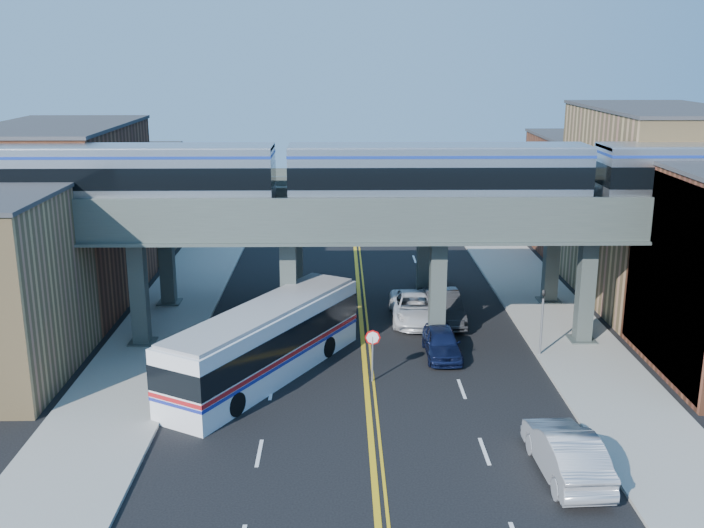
{
  "coord_description": "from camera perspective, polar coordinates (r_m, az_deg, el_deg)",
  "views": [
    {
      "loc": [
        -1.26,
        -32.17,
        15.46
      ],
      "look_at": [
        -0.61,
        8.07,
        4.52
      ],
      "focal_mm": 40.0,
      "sensor_mm": 36.0,
      "label": 1
    }
  ],
  "objects": [
    {
      "name": "car_lane_d",
      "position": [
        52.35,
        5.84,
        -1.2
      ],
      "size": [
        2.71,
        5.34,
        1.48
      ],
      "primitive_type": "imported",
      "rotation": [
        0.0,
        0.0,
        -0.13
      ],
      "color": "#ABACB0",
      "rests_on": "ground"
    },
    {
      "name": "car_lane_b",
      "position": [
        46.54,
        6.64,
        -3.12
      ],
      "size": [
        2.16,
        5.58,
        1.81
      ],
      "primitive_type": "imported",
      "rotation": [
        0.0,
        0.0,
        0.04
      ],
      "color": "#2A2A2C",
      "rests_on": "ground"
    },
    {
      "name": "building_west_b",
      "position": [
        52.12,
        -20.26,
        3.24
      ],
      "size": [
        8.0,
        14.0,
        11.0
      ],
      "primitive_type": "cube",
      "color": "brown",
      "rests_on": "ground"
    },
    {
      "name": "building_west_c",
      "position": [
        64.58,
        -16.45,
        4.36
      ],
      "size": [
        8.0,
        10.0,
        8.0
      ],
      "primitive_type": "cube",
      "color": "#A48454",
      "rests_on": "ground"
    },
    {
      "name": "building_east_b",
      "position": [
        52.92,
        21.06,
        3.89
      ],
      "size": [
        8.0,
        14.0,
        12.0
      ],
      "primitive_type": "cube",
      "color": "#A48454",
      "rests_on": "ground"
    },
    {
      "name": "building_east_c",
      "position": [
        65.21,
        16.78,
        4.89
      ],
      "size": [
        8.0,
        10.0,
        9.0
      ],
      "primitive_type": "cube",
      "color": "brown",
      "rests_on": "ground"
    },
    {
      "name": "transit_bus",
      "position": [
        38.54,
        -6.32,
        -5.74
      ],
      "size": [
        9.1,
        12.88,
        3.4
      ],
      "rotation": [
        0.0,
        0.0,
        1.05
      ],
      "color": "white",
      "rests_on": "ground"
    },
    {
      "name": "elevated_viaduct_far",
      "position": [
        48.04,
        0.59,
        4.42
      ],
      "size": [
        52.0,
        3.6,
        7.4
      ],
      "color": "#3D4744",
      "rests_on": "ground"
    },
    {
      "name": "elevated_viaduct_near",
      "position": [
        41.18,
        0.84,
        2.6
      ],
      "size": [
        52.0,
        3.6,
        7.4
      ],
      "color": "#3D4744",
      "rests_on": "ground"
    },
    {
      "name": "mural_panel",
      "position": [
        40.9,
        21.85,
        -1.09
      ],
      "size": [
        0.1,
        9.5,
        9.5
      ],
      "primitive_type": "cube",
      "color": "teal",
      "rests_on": "ground"
    },
    {
      "name": "car_lane_c",
      "position": [
        46.56,
        4.54,
        -3.18
      ],
      "size": [
        2.72,
        5.82,
        1.61
      ],
      "primitive_type": "imported",
      "rotation": [
        0.0,
        0.0,
        -0.01
      ],
      "color": "white",
      "rests_on": "ground"
    },
    {
      "name": "sidewalk_west",
      "position": [
        46.04,
        -13.78,
        -4.76
      ],
      "size": [
        5.0,
        70.0,
        0.16
      ],
      "primitive_type": "cube",
      "color": "gray",
      "rests_on": "ground"
    },
    {
      "name": "transit_train",
      "position": [
        40.96,
        6.26,
        6.45
      ],
      "size": [
        47.78,
        3.0,
        3.49
      ],
      "color": "black",
      "rests_on": "elevated_viaduct_near"
    },
    {
      "name": "stop_sign",
      "position": [
        37.78,
        1.51,
        -6.06
      ],
      "size": [
        0.76,
        0.09,
        2.63
      ],
      "color": "slate",
      "rests_on": "ground"
    },
    {
      "name": "car_parked_curb",
      "position": [
        31.28,
        15.32,
        -13.08
      ],
      "size": [
        2.22,
        5.68,
        1.84
      ],
      "primitive_type": "imported",
      "rotation": [
        0.0,
        0.0,
        3.19
      ],
      "color": "#A5A6AA",
      "rests_on": "ground"
    },
    {
      "name": "sidewalk_east",
      "position": [
        46.67,
        15.04,
        -4.58
      ],
      "size": [
        5.0,
        70.0,
        0.16
      ],
      "primitive_type": "cube",
      "color": "gray",
      "rests_on": "ground"
    },
    {
      "name": "ground",
      "position": [
        35.71,
        1.2,
        -10.45
      ],
      "size": [
        120.0,
        120.0,
        0.0
      ],
      "primitive_type": "plane",
      "color": "black",
      "rests_on": "ground"
    },
    {
      "name": "traffic_signal",
      "position": [
        41.71,
        13.67,
        -3.63
      ],
      "size": [
        0.15,
        0.18,
        4.1
      ],
      "color": "slate",
      "rests_on": "ground"
    },
    {
      "name": "car_lane_a",
      "position": [
        41.42,
        6.55,
        -5.69
      ],
      "size": [
        1.83,
        4.47,
        1.52
      ],
      "primitive_type": "imported",
      "rotation": [
        0.0,
        0.0,
        0.01
      ],
      "color": "#0E1534",
      "rests_on": "ground"
    }
  ]
}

